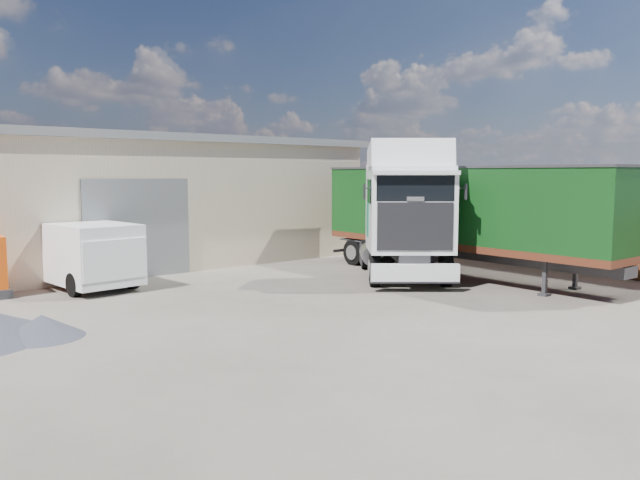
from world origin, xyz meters
TOP-DOWN VIEW (x-y plane):
  - ground at (0.00, 0.00)m, footprint 120.00×120.00m
  - brick_boundary_wall at (11.50, 6.00)m, footprint 0.35×26.00m
  - tractor_unit at (5.18, 3.55)m, footprint 6.75×7.33m
  - box_trailer at (7.27, 2.67)m, footprint 2.73×12.20m
  - panel_van at (-4.19, 9.58)m, footprint 2.63×5.47m

SIDE VIEW (x-z plane):
  - ground at x=0.00m, z-range 0.00..0.00m
  - panel_van at x=-4.19m, z-range 0.04..2.20m
  - brick_boundary_wall at x=11.50m, z-range 0.00..2.50m
  - tractor_unit at x=5.18m, z-range -0.39..4.55m
  - box_trailer at x=7.27m, z-range 0.44..4.49m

